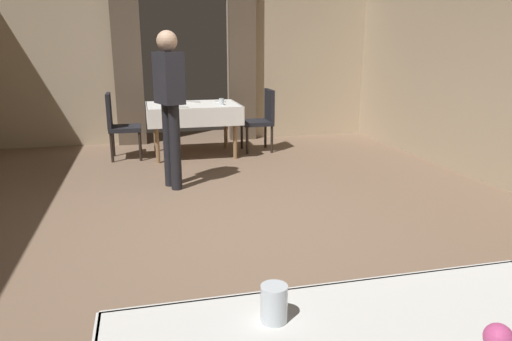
{
  "coord_description": "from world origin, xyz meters",
  "views": [
    {
      "loc": [
        -0.74,
        -3.73,
        1.56
      ],
      "look_at": [
        0.2,
        0.15,
        0.49
      ],
      "focal_mm": 32.83,
      "sensor_mm": 36.0,
      "label": 1
    }
  ],
  "objects": [
    {
      "name": "glass_mid_b",
      "position": [
        0.35,
        2.84,
        0.8
      ],
      "size": [
        0.07,
        0.07,
        0.09
      ],
      "primitive_type": "cylinder",
      "color": "silver",
      "rests_on": "dining_table_mid"
    },
    {
      "name": "person_waiter_by_doorway",
      "position": [
        -0.45,
        1.45,
        1.02
      ],
      "size": [
        0.33,
        0.41,
        1.72
      ],
      "color": "black",
      "rests_on": "ground"
    },
    {
      "name": "glass_near_c",
      "position": [
        -0.39,
        -2.52,
        0.81
      ],
      "size": [
        0.08,
        0.08,
        0.12
      ],
      "primitive_type": "cylinder",
      "color": "silver",
      "rests_on": "dining_table_near"
    },
    {
      "name": "chair_mid_left",
      "position": [
        -1.07,
        3.03,
        0.52
      ],
      "size": [
        0.44,
        0.44,
        0.93
      ],
      "color": "black",
      "rests_on": "ground"
    },
    {
      "name": "ground",
      "position": [
        0.0,
        0.0,
        0.0
      ],
      "size": [
        10.08,
        10.08,
        0.0
      ],
      "primitive_type": "plane",
      "color": "#7A604C"
    },
    {
      "name": "plate_mid_a",
      "position": [
        0.39,
        3.21,
        0.76
      ],
      "size": [
        0.19,
        0.19,
        0.01
      ],
      "primitive_type": "cylinder",
      "color": "white",
      "rests_on": "dining_table_mid"
    },
    {
      "name": "plate_mid_d",
      "position": [
        -0.01,
        3.26,
        0.76
      ],
      "size": [
        0.22,
        0.22,
        0.01
      ],
      "primitive_type": "cylinder",
      "color": "white",
      "rests_on": "dining_table_mid"
    },
    {
      "name": "wall_back",
      "position": [
        0.0,
        4.18,
        1.52
      ],
      "size": [
        6.4,
        0.27,
        3.0
      ],
      "color": "tan",
      "rests_on": "ground"
    },
    {
      "name": "dining_table_mid",
      "position": [
        -0.03,
        3.03,
        0.66
      ],
      "size": [
        1.32,
        1.0,
        0.75
      ],
      "color": "olive",
      "rests_on": "ground"
    },
    {
      "name": "plate_mid_c",
      "position": [
        -0.24,
        2.67,
        0.76
      ],
      "size": [
        0.22,
        0.22,
        0.01
      ],
      "primitive_type": "cylinder",
      "color": "white",
      "rests_on": "dining_table_mid"
    },
    {
      "name": "chair_mid_right",
      "position": [
        1.01,
        3.09,
        0.52
      ],
      "size": [
        0.44,
        0.44,
        0.93
      ],
      "color": "black",
      "rests_on": "ground"
    }
  ]
}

